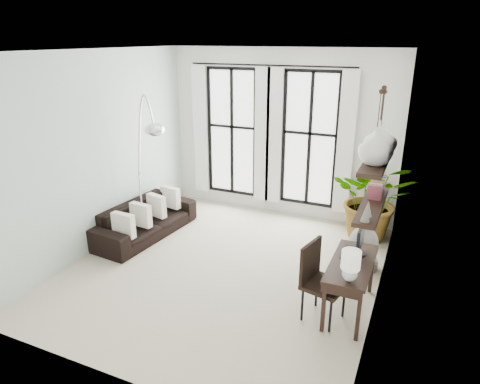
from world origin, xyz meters
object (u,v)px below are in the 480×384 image
Objects in this scene: desk at (351,267)px; arc_lamp at (148,155)px; sofa at (145,220)px; plant at (373,199)px; buddha at (363,246)px; desk_chair at (318,276)px.

desk is 3.83m from arc_lamp.
sofa is 1.40× the size of plant.
buddha is at bearing 5.27° from arc_lamp.
desk_chair is at bearing -19.32° from arc_lamp.
plant is at bearing 91.77° from buddha.
desk is at bearing -97.68° from sofa.
sofa is 1.70× the size of desk.
sofa is at bearing 166.87° from desk.
sofa is 4.02m from plant.
desk reaches higher than buddha.
desk_chair is at bearing -148.22° from desk.
desk reaches higher than desk_chair.
plant is 1.22× the size of desk.
desk_chair is 1.15× the size of buddha.
plant is 1.67× the size of buddha.
plant is (3.70, 1.52, 0.43)m from sofa.
desk is 1.30m from buddha.
buddha is at bearing 90.61° from desk.
arc_lamp reaches higher than sofa.
plant reaches higher than desk.
arc_lamp is at bearing 165.61° from desk.
buddha is at bearing -78.62° from sofa.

